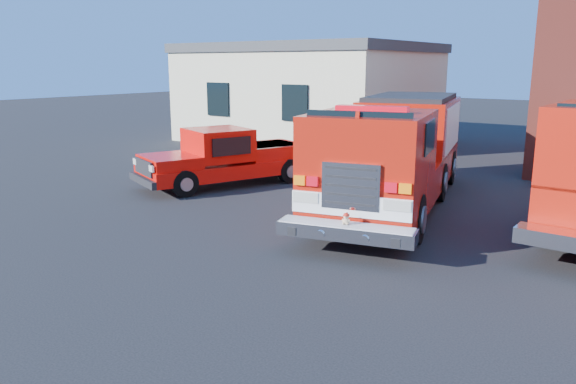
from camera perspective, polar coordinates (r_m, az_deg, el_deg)
The scene contains 4 objects.
ground at distance 11.02m, azimuth 3.67°, elevation -5.47°, with size 100.00×100.00×0.00m, color black.
side_building at distance 26.29m, azimuth 2.21°, elevation 10.13°, with size 10.20×8.20×4.35m.
fire_engine at distance 14.08m, azimuth 10.83°, elevation 4.12°, with size 4.41×8.94×2.66m.
pickup_truck at distance 16.45m, azimuth -6.31°, elevation 3.43°, with size 3.53×5.39×1.66m.
Camera 1 is at (5.53, -8.88, 3.47)m, focal length 35.00 mm.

